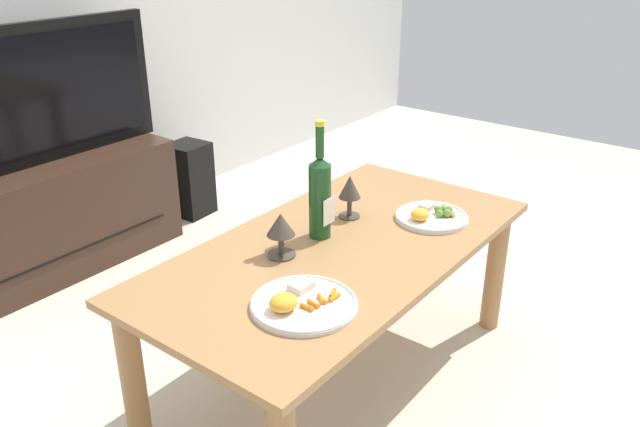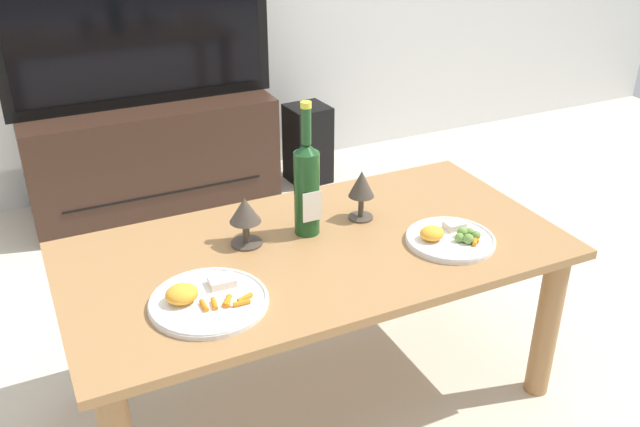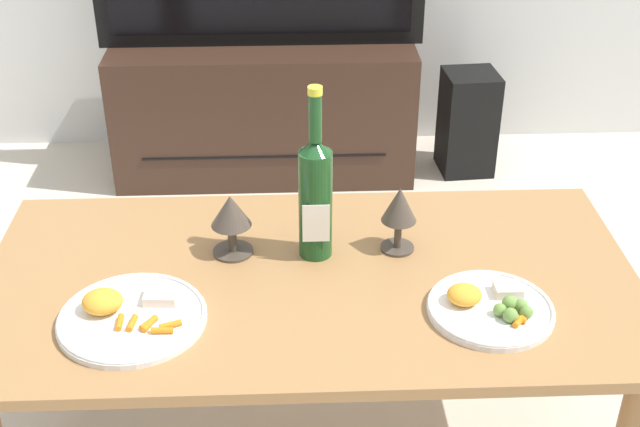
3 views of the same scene
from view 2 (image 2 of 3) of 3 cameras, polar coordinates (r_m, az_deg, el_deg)
The scene contains 10 objects.
ground_plane at distance 2.17m, azimuth -0.31°, elevation -14.46°, with size 6.40×6.40×0.00m, color beige.
dining_table at distance 1.91m, azimuth -0.34°, elevation -5.00°, with size 1.35×0.69×0.51m.
tv_stand at distance 3.21m, azimuth -13.68°, elevation 4.60°, with size 1.08×0.41×0.49m.
tv_screen at distance 3.05m, azimuth -14.78°, elevation 13.86°, with size 1.14×0.05×0.57m.
floor_speaker at distance 3.41m, azimuth -1.01°, elevation 5.77°, with size 0.19×0.19×0.39m, color black.
wine_bottle at distance 1.87m, azimuth -1.11°, elevation 2.39°, with size 0.07×0.07×0.38m.
goblet_left at distance 1.85m, azimuth -6.21°, elevation 0.01°, with size 0.09×0.09×0.14m.
goblet_right at distance 1.97m, azimuth 3.45°, elevation 2.23°, with size 0.08×0.08×0.15m.
dinner_plate_left at distance 1.65m, azimuth -9.37°, elevation -7.04°, with size 0.28×0.28×0.05m.
dinner_plate_right at distance 1.92m, azimuth 10.68°, elevation -2.00°, with size 0.24×0.24×0.05m.
Camera 2 is at (-0.69, -1.46, 1.44)m, focal length 38.74 mm.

